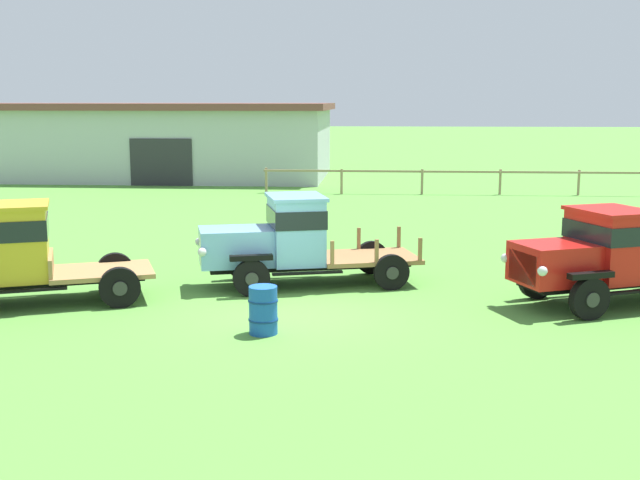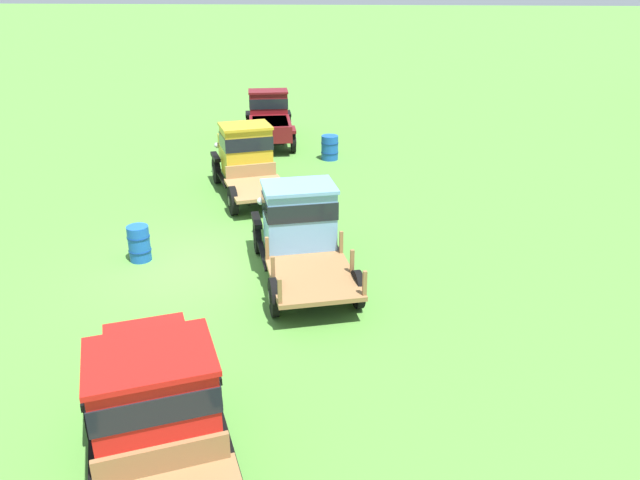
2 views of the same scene
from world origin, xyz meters
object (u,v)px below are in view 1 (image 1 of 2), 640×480
object	(u,v)px
vintage_truck_second_in_line	(9,253)
vintage_truck_midrow_center	(287,239)
vintage_truck_far_side	(603,255)
oil_drum_near_fence	(263,310)
farm_shed	(125,140)

from	to	relation	value
vintage_truck_second_in_line	vintage_truck_midrow_center	world-z (taller)	vintage_truck_second_in_line
vintage_truck_far_side	oil_drum_near_fence	bearing A→B (deg)	-158.73
vintage_truck_second_in_line	oil_drum_near_fence	size ratio (longest dim) A/B	5.70
farm_shed	oil_drum_near_fence	bearing A→B (deg)	-67.89
vintage_truck_midrow_center	oil_drum_near_fence	distance (m)	4.02
farm_shed	vintage_truck_second_in_line	distance (m)	29.76
vintage_truck_far_side	oil_drum_near_fence	xyz separation A→B (m)	(-6.88, -2.68, -0.64)
vintage_truck_midrow_center	vintage_truck_far_side	bearing A→B (deg)	-10.57
farm_shed	vintage_truck_far_side	bearing A→B (deg)	-55.34
vintage_truck_midrow_center	vintage_truck_far_side	world-z (taller)	vintage_truck_midrow_center
vintage_truck_second_in_line	vintage_truck_midrow_center	size ratio (longest dim) A/B	0.95
vintage_truck_midrow_center	vintage_truck_second_in_line	bearing A→B (deg)	-157.76
vintage_truck_second_in_line	vintage_truck_midrow_center	distance (m)	6.07
farm_shed	vintage_truck_midrow_center	world-z (taller)	farm_shed
vintage_truck_midrow_center	oil_drum_near_fence	bearing A→B (deg)	-89.74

